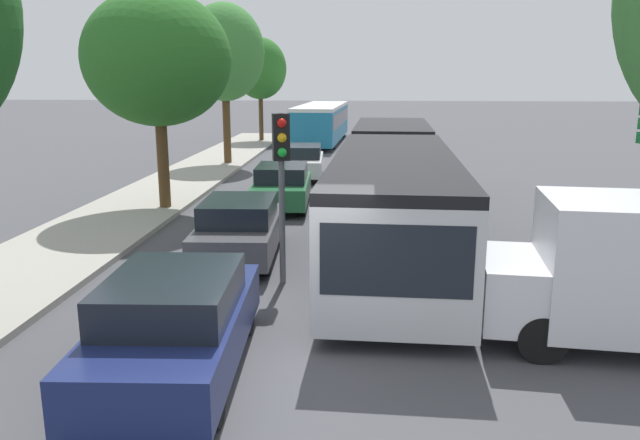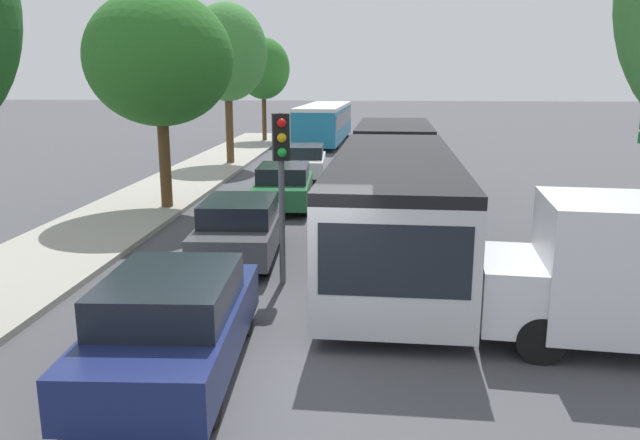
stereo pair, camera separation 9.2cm
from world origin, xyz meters
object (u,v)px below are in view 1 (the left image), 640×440
at_px(queued_car_graphite, 240,228).
at_px(traffic_light, 281,160).
at_px(queued_car_green, 282,186).
at_px(queued_car_white, 302,161).
at_px(tree_left_distant, 260,69).
at_px(tree_left_mid, 155,62).
at_px(tree_left_far, 224,53).
at_px(city_bus_rear, 322,121).
at_px(queued_car_navy, 176,324).
at_px(articulated_bus, 393,177).

relative_size(queued_car_graphite, traffic_light, 1.20).
relative_size(queued_car_graphite, queued_car_green, 1.02).
bearing_deg(queued_car_white, tree_left_distant, 13.21).
xyz_separation_m(queued_car_graphite, traffic_light, (1.21, -1.71, 1.79)).
bearing_deg(queued_car_white, traffic_light, -178.58).
distance_m(queued_car_white, tree_left_distant, 15.10).
distance_m(traffic_light, tree_left_mid, 8.31).
bearing_deg(queued_car_green, tree_left_mid, 99.86).
bearing_deg(tree_left_mid, queued_car_white, 61.47).
distance_m(traffic_light, tree_left_far, 17.68).
bearing_deg(city_bus_rear, traffic_light, -175.09).
xyz_separation_m(queued_car_green, tree_left_mid, (-3.61, -0.80, 3.80)).
xyz_separation_m(city_bus_rear, tree_left_mid, (-3.50, -20.54, 3.12)).
xyz_separation_m(queued_car_white, traffic_light, (0.95, -13.34, 1.81)).
relative_size(queued_car_white, traffic_light, 1.17).
xyz_separation_m(queued_car_navy, traffic_light, (0.97, 4.03, 1.75)).
distance_m(queued_car_green, tree_left_far, 11.05).
xyz_separation_m(articulated_bus, queued_car_green, (-3.37, 2.53, -0.74)).
bearing_deg(queued_car_white, queued_car_green, 176.98).
relative_size(queued_car_green, tree_left_mid, 0.61).
bearing_deg(queued_car_green, city_bus_rear, -2.32).
bearing_deg(city_bus_rear, tree_left_distant, 89.22).
distance_m(city_bus_rear, queued_car_navy, 31.20).
relative_size(traffic_light, tree_left_distant, 0.53).
relative_size(queued_car_navy, traffic_light, 1.28).
distance_m(articulated_bus, queued_car_green, 4.28).
relative_size(queued_car_white, tree_left_far, 0.54).
relative_size(queued_car_navy, tree_left_mid, 0.66).
relative_size(city_bus_rear, tree_left_distant, 1.73).
bearing_deg(city_bus_rear, articulated_bus, -168.53).
bearing_deg(traffic_light, queued_car_graphite, -159.61).
xyz_separation_m(articulated_bus, traffic_light, (-2.38, -4.90, 1.07)).
bearing_deg(queued_car_navy, tree_left_distant, 4.56).
distance_m(tree_left_mid, tree_left_distant, 20.77).
height_order(city_bus_rear, tree_left_mid, tree_left_mid).
relative_size(city_bus_rear, traffic_light, 3.28).
distance_m(city_bus_rear, queued_car_white, 13.84).
relative_size(articulated_bus, tree_left_far, 2.29).
relative_size(queued_car_graphite, tree_left_mid, 0.62).
bearing_deg(queued_car_white, tree_left_mid, 148.82).
xyz_separation_m(queued_car_navy, queued_car_graphite, (-0.24, 5.75, -0.05)).
bearing_deg(queued_car_navy, tree_left_mid, 16.17).
xyz_separation_m(queued_car_graphite, tree_left_mid, (-3.39, 4.91, 3.79)).
height_order(articulated_bus, tree_left_distant, tree_left_distant).
distance_m(city_bus_rear, tree_left_far, 11.62).
bearing_deg(tree_left_far, queued_car_white, -42.01).
relative_size(city_bus_rear, queued_car_white, 2.80).
bearing_deg(tree_left_mid, traffic_light, -55.22).
bearing_deg(queued_car_white, tree_left_far, 45.33).
distance_m(queued_car_white, tree_left_mid, 8.54).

